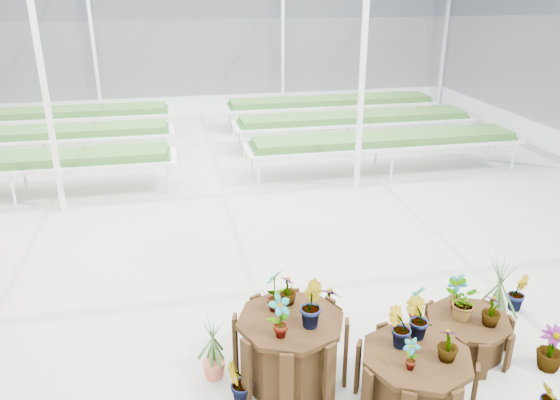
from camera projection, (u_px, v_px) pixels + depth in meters
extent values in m
plane|color=gray|center=(244.00, 304.00, 7.61)|extent=(24.00, 24.00, 0.00)
cylinder|color=black|center=(290.00, 350.00, 6.00)|extent=(1.50, 1.50, 0.83)
cylinder|color=black|center=(414.00, 379.00, 5.72)|extent=(1.45, 1.45, 0.63)
cylinder|color=black|center=(466.00, 335.00, 6.57)|extent=(1.19, 1.19, 0.46)
imported|color=#365A27|center=(274.00, 290.00, 5.91)|extent=(0.31, 0.32, 0.51)
imported|color=#365A27|center=(310.00, 304.00, 5.65)|extent=(0.27, 0.31, 0.51)
imported|color=#365A27|center=(288.00, 290.00, 6.06)|extent=(0.26, 0.26, 0.35)
imported|color=#365A27|center=(280.00, 317.00, 5.45)|extent=(0.30, 0.26, 0.49)
imported|color=#365A27|center=(399.00, 328.00, 5.63)|extent=(0.28, 0.24, 0.47)
imported|color=#365A27|center=(448.00, 344.00, 5.45)|extent=(0.28, 0.28, 0.38)
imported|color=#365A27|center=(417.00, 318.00, 5.79)|extent=(0.33, 0.33, 0.47)
imported|color=#365A27|center=(411.00, 354.00, 5.33)|extent=(0.21, 0.22, 0.35)
imported|color=#365A27|center=(462.00, 302.00, 6.40)|extent=(0.51, 0.48, 0.45)
imported|color=#365A27|center=(492.00, 310.00, 6.29)|extent=(0.29, 0.29, 0.40)
imported|color=#365A27|center=(457.00, 293.00, 6.57)|extent=(0.26, 0.30, 0.47)
imported|color=#365A27|center=(240.00, 384.00, 5.71)|extent=(0.38, 0.38, 0.54)
imported|color=#365A27|center=(252.00, 339.00, 6.36)|extent=(0.31, 0.38, 0.63)
imported|color=#365A27|center=(549.00, 398.00, 5.62)|extent=(0.27, 0.28, 0.40)
imported|color=#365A27|center=(551.00, 349.00, 6.25)|extent=(0.43, 0.43, 0.55)
imported|color=#365A27|center=(518.00, 292.00, 7.42)|extent=(0.37, 0.35, 0.52)
imported|color=#365A27|center=(416.00, 304.00, 7.10)|extent=(0.35, 0.35, 0.56)
imported|color=#365A27|center=(330.00, 307.00, 7.02)|extent=(0.46, 0.46, 0.59)
imported|color=#365A27|center=(262.00, 320.00, 6.78)|extent=(0.43, 0.43, 0.55)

